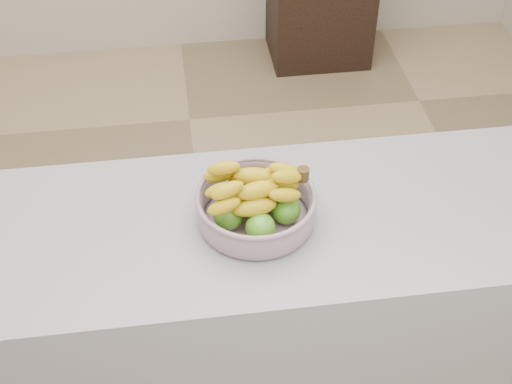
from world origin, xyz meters
The scene contains 3 objects.
ground centered at (0.00, 0.00, 0.00)m, with size 4.00×4.00×0.00m, color #9E8660.
counter centered at (0.00, -0.46, 0.45)m, with size 2.00×0.60×0.90m, color #96969E.
fruit_bowl centered at (0.12, -0.46, 0.96)m, with size 0.31×0.31×0.16m.
Camera 1 is at (-0.07, -1.78, 2.21)m, focal length 50.00 mm.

